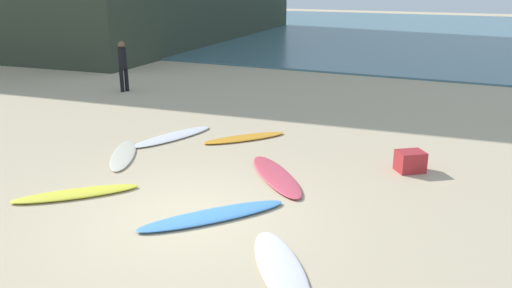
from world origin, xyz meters
The scene contains 11 objects.
ground_plane centered at (0.00, 0.00, 0.00)m, with size 120.00×120.00×0.00m, color #C6B28E.
ocean_water centered at (0.00, 34.16, 0.04)m, with size 120.00×40.00×0.08m, color slate.
surfboard_0 centered at (2.06, -0.83, 0.04)m, with size 0.59×2.10×0.07m, color white.
surfboard_1 centered at (-2.92, 2.04, 0.03)m, with size 0.50×2.14×0.07m, color silver.
surfboard_2 centered at (0.70, 2.27, 0.04)m, with size 0.59×2.40×0.09m, color #DA485B.
surfboard_3 centered at (-1.01, 4.31, 0.04)m, with size 0.48×2.15×0.07m, color #F9A229.
surfboard_4 centered at (-2.28, -0.08, 0.04)m, with size 0.49×2.23×0.08m, color yellow.
surfboard_5 centered at (0.44, 0.17, 0.04)m, with size 0.52×2.58×0.09m, color #4B92E4.
surfboard_6 centered at (-2.69, 3.67, 0.03)m, with size 0.58×2.40×0.07m, color white.
beachgoer_near centered at (-7.33, 7.61, 0.98)m, with size 0.35×0.35×1.76m.
beach_cooler centered at (3.06, 3.77, 0.21)m, with size 0.54×0.43×0.43m, color #B2282D.
Camera 1 is at (4.30, -6.46, 3.77)m, focal length 35.62 mm.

